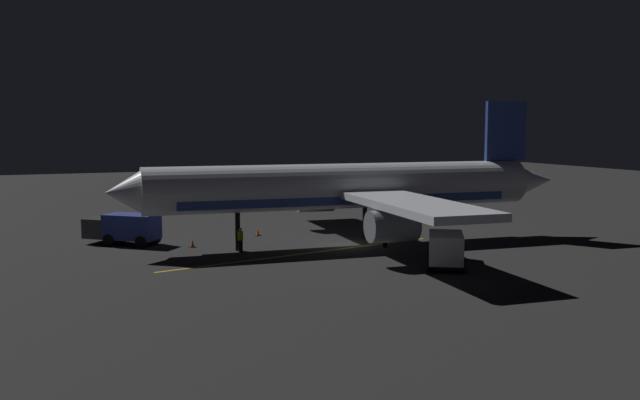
% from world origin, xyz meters
% --- Properties ---
extents(ground_plane, '(180.00, 180.00, 0.20)m').
position_xyz_m(ground_plane, '(0.00, 0.00, -0.10)').
color(ground_plane, '#262626').
extents(apron_guide_stripe, '(5.05, 22.06, 0.01)m').
position_xyz_m(apron_guide_stripe, '(-2.30, 4.00, 0.00)').
color(apron_guide_stripe, gold).
rests_on(apron_guide_stripe, ground_plane).
extents(airliner, '(32.61, 35.99, 10.98)m').
position_xyz_m(airliner, '(-0.04, -0.60, 4.28)').
color(airliner, white).
rests_on(airliner, ground_plane).
extents(baggage_truck, '(5.24, 5.75, 2.35)m').
position_xyz_m(baggage_truck, '(6.32, 15.49, 1.21)').
color(baggage_truck, navy).
rests_on(baggage_truck, ground_plane).
extents(catering_truck, '(5.85, 4.69, 2.22)m').
position_xyz_m(catering_truck, '(-9.81, -2.73, 1.16)').
color(catering_truck, silver).
rests_on(catering_truck, ground_plane).
extents(ground_crew_worker, '(0.40, 0.40, 1.74)m').
position_xyz_m(ground_crew_worker, '(0.05, 8.15, 0.89)').
color(ground_crew_worker, black).
rests_on(ground_crew_worker, ground_plane).
extents(traffic_cone_near_left, '(0.50, 0.50, 0.55)m').
position_xyz_m(traffic_cone_near_left, '(3.24, 10.98, 0.25)').
color(traffic_cone_near_left, '#EA590F').
rests_on(traffic_cone_near_left, ground_plane).
extents(traffic_cone_near_right, '(0.50, 0.50, 0.55)m').
position_xyz_m(traffic_cone_near_right, '(6.50, 4.88, 0.25)').
color(traffic_cone_near_right, '#EA590F').
rests_on(traffic_cone_near_right, ground_plane).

